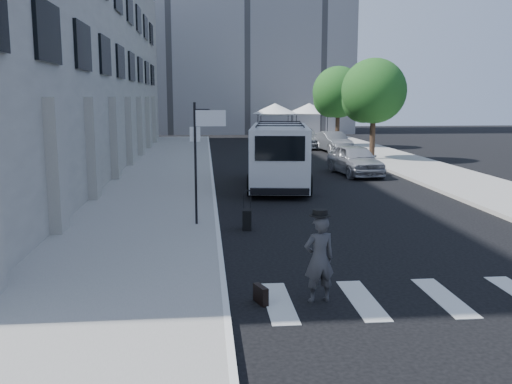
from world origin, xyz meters
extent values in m
plane|color=black|center=(0.00, 0.00, 0.00)|extent=(120.00, 120.00, 0.00)
cube|color=gray|center=(-4.25, 16.00, 0.07)|extent=(4.50, 48.00, 0.15)
cube|color=gray|center=(9.00, 20.00, 0.07)|extent=(4.00, 56.00, 0.15)
cube|color=gray|center=(-11.50, 18.00, 6.00)|extent=(10.00, 44.00, 12.00)
cube|color=slate|center=(2.00, 50.00, 12.50)|extent=(22.00, 12.00, 25.00)
cylinder|color=black|center=(-2.60, 3.20, 1.90)|extent=(0.07, 0.07, 3.50)
cube|color=white|center=(-2.60, 3.22, 2.75)|extent=(0.30, 0.03, 0.42)
cube|color=white|center=(-2.15, 3.20, 3.20)|extent=(0.85, 0.06, 0.45)
cylinder|color=black|center=(7.60, 20.00, 1.40)|extent=(0.32, 0.32, 2.80)
sphere|color=#1F4D19|center=(7.60, 20.00, 4.13)|extent=(3.80, 3.80, 3.80)
sphere|color=#1F4D19|center=(7.20, 20.60, 3.56)|extent=(2.66, 2.66, 2.66)
cylinder|color=black|center=(7.60, 29.00, 1.40)|extent=(0.32, 0.32, 2.80)
sphere|color=#1F4D19|center=(7.60, 29.00, 4.13)|extent=(3.80, 3.80, 3.80)
sphere|color=#1F4D19|center=(7.20, 29.60, 3.56)|extent=(2.66, 2.66, 2.66)
cylinder|color=black|center=(2.60, 36.60, 1.10)|extent=(0.06, 0.06, 2.20)
cylinder|color=black|center=(5.40, 36.60, 1.10)|extent=(0.06, 0.06, 2.20)
cylinder|color=black|center=(2.60, 39.40, 1.10)|extent=(0.06, 0.06, 2.20)
cylinder|color=black|center=(5.40, 39.40, 1.10)|extent=(0.06, 0.06, 2.20)
cube|color=white|center=(4.00, 38.00, 2.25)|extent=(3.00, 3.00, 0.12)
cone|color=white|center=(4.00, 38.00, 2.75)|extent=(4.00, 4.00, 0.90)
cylinder|color=black|center=(5.80, 37.10, 1.10)|extent=(0.06, 0.06, 2.20)
cylinder|color=black|center=(8.60, 37.10, 1.10)|extent=(0.06, 0.06, 2.20)
cylinder|color=black|center=(5.80, 39.90, 1.10)|extent=(0.06, 0.06, 2.20)
cylinder|color=black|center=(8.60, 39.90, 1.10)|extent=(0.06, 0.06, 2.20)
cube|color=white|center=(7.20, 38.50, 2.25)|extent=(3.00, 3.00, 0.12)
cone|color=white|center=(7.20, 38.50, 2.75)|extent=(4.00, 4.00, 0.90)
imported|color=#39393B|center=(-0.24, -3.00, 0.82)|extent=(0.67, 0.52, 1.65)
cube|color=black|center=(-1.34, -3.00, 0.17)|extent=(0.26, 0.45, 0.34)
cube|color=black|center=(-1.14, 2.98, 0.29)|extent=(0.30, 0.43, 0.59)
cylinder|color=black|center=(-1.22, 3.17, 0.84)|extent=(0.02, 0.02, 0.56)
cylinder|color=black|center=(-1.02, 3.15, 0.84)|extent=(0.02, 0.02, 0.56)
cube|color=black|center=(-1.12, 3.16, 1.11)|extent=(0.22, 0.05, 0.03)
cube|color=silver|center=(0.80, 10.49, 1.40)|extent=(3.06, 6.41, 2.40)
cube|color=silver|center=(1.23, 13.83, 0.86)|extent=(2.29, 1.30, 1.26)
cube|color=black|center=(0.40, 7.45, 1.94)|extent=(1.82, 0.33, 0.91)
cylinder|color=black|center=(0.00, 12.78, 0.43)|extent=(0.43, 0.90, 0.87)
cylinder|color=black|center=(2.15, 12.50, 0.43)|extent=(0.43, 0.90, 0.87)
cylinder|color=black|center=(-0.55, 8.59, 0.43)|extent=(0.43, 0.90, 0.87)
cylinder|color=black|center=(1.60, 8.31, 0.43)|extent=(0.43, 0.90, 0.87)
imported|color=#919298|center=(5.00, 14.11, 0.75)|extent=(2.19, 4.55, 1.50)
imported|color=#4D5054|center=(6.54, 25.67, 0.70)|extent=(1.98, 4.37, 1.39)
imported|color=#A8ABB0|center=(5.00, 29.23, 0.77)|extent=(2.54, 5.44, 1.54)
camera|label=1|loc=(-2.34, -13.08, 3.81)|focal=40.00mm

